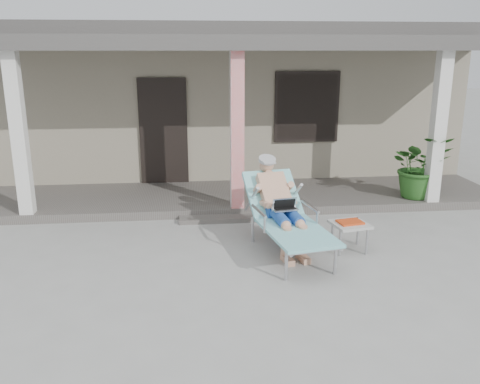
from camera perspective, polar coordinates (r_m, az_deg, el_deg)
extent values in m
plane|color=#9E9E99|center=(6.85, 1.47, -8.20)|extent=(60.00, 60.00, 0.00)
cube|color=#9E957D|center=(12.80, -2.26, 9.97)|extent=(10.00, 5.00, 3.00)
cube|color=#474442|center=(12.74, -2.34, 17.38)|extent=(10.40, 5.40, 0.30)
cube|color=black|center=(10.31, -8.58, 6.74)|extent=(0.95, 0.06, 2.10)
cube|color=black|center=(10.52, 7.50, 9.43)|extent=(1.20, 0.06, 1.30)
cube|color=black|center=(10.52, 7.51, 9.43)|extent=(1.32, 0.05, 1.42)
cube|color=#605B56|center=(9.63, -0.81, -0.58)|extent=(10.00, 2.00, 0.15)
cube|color=silver|center=(8.88, -23.55, 5.85)|extent=(0.22, 0.22, 2.61)
cube|color=red|center=(8.50, -0.32, 6.77)|extent=(0.22, 0.22, 2.61)
cube|color=silver|center=(9.50, 21.33, 6.65)|extent=(0.22, 0.22, 2.61)
cube|color=#474442|center=(9.25, -0.87, 16.35)|extent=(10.00, 2.30, 0.24)
cube|color=#605B56|center=(8.55, -0.11, -2.97)|extent=(2.00, 0.30, 0.07)
cylinder|color=#B7B7BC|center=(6.37, 5.22, -8.25)|extent=(0.05, 0.05, 0.39)
cylinder|color=#B7B7BC|center=(6.62, 10.65, -7.49)|extent=(0.05, 0.05, 0.39)
cylinder|color=#B7B7BC|center=(7.57, 1.43, -4.21)|extent=(0.05, 0.05, 0.39)
cylinder|color=#B7B7BC|center=(7.79, 6.12, -3.72)|extent=(0.05, 0.05, 0.39)
cube|color=#B7B7BC|center=(6.83, 6.36, -4.65)|extent=(0.89, 1.40, 0.03)
cube|color=#89D1D4|center=(6.82, 6.37, -4.45)|extent=(1.00, 1.46, 0.04)
cube|color=#B7B7BC|center=(7.59, 3.70, -0.51)|extent=(0.76, 0.73, 0.52)
cube|color=#89D1D4|center=(7.58, 3.70, -0.24)|extent=(0.88, 0.82, 0.59)
cylinder|color=#ABAAAD|center=(7.75, 3.00, 3.70)|extent=(0.30, 0.30, 0.14)
cube|color=silver|center=(7.17, 5.00, -1.87)|extent=(0.39, 0.31, 0.25)
cube|color=#B2B3AD|center=(7.37, 12.24, -3.56)|extent=(0.57, 0.57, 0.04)
cylinder|color=#B7B7BC|center=(7.21, 11.15, -5.66)|extent=(0.03, 0.03, 0.37)
cylinder|color=#B7B7BC|center=(7.33, 14.06, -5.48)|extent=(0.03, 0.03, 0.37)
cylinder|color=#B7B7BC|center=(7.56, 10.31, -4.61)|extent=(0.03, 0.03, 0.37)
cylinder|color=#B7B7BC|center=(7.67, 13.09, -4.46)|extent=(0.03, 0.03, 0.37)
cube|color=#CB3F15|center=(7.36, 12.26, -3.31)|extent=(0.38, 0.31, 0.03)
cube|color=black|center=(7.48, 11.96, -3.04)|extent=(0.34, 0.08, 0.03)
imported|color=#26591E|center=(9.79, 19.52, 2.77)|extent=(1.13, 1.00, 1.17)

